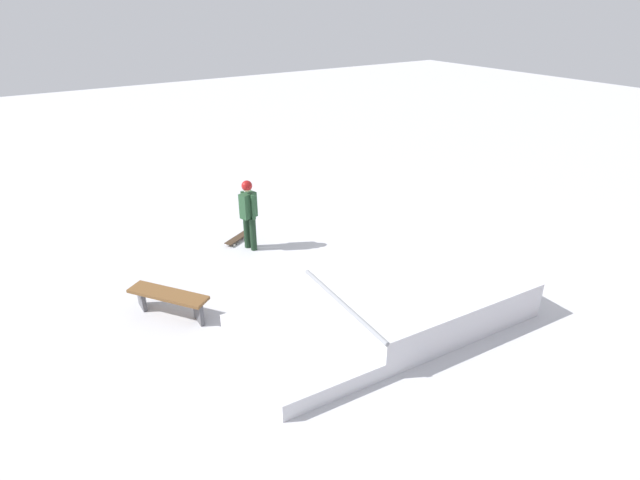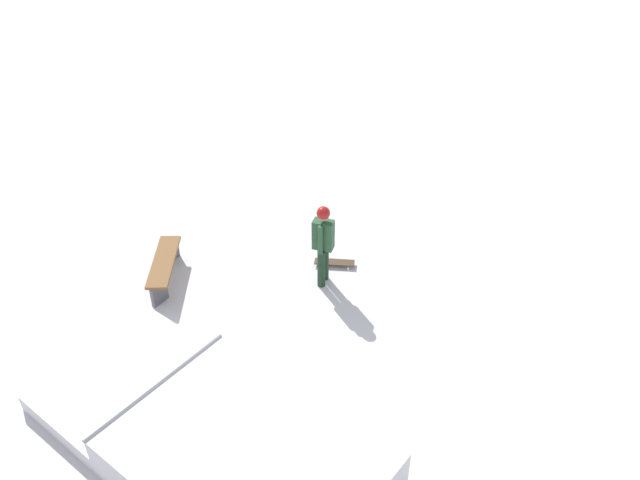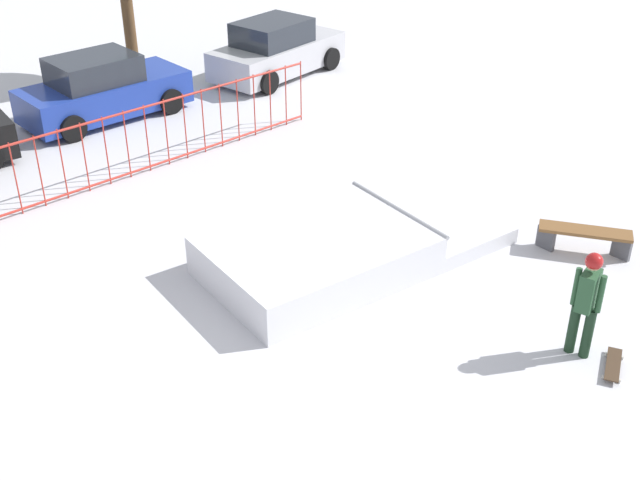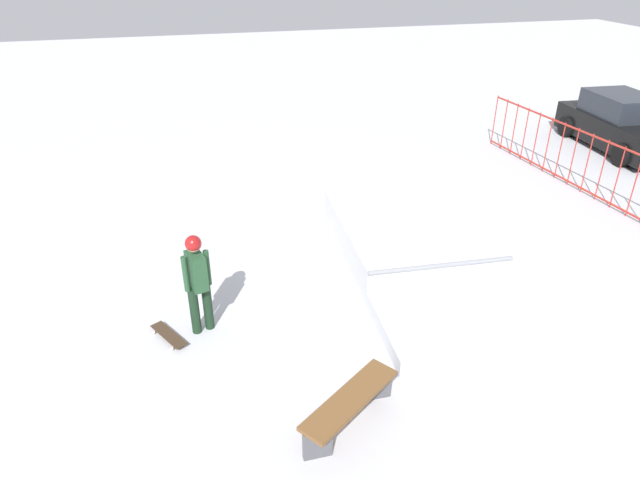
% 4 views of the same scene
% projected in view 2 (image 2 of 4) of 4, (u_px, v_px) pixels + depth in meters
% --- Properties ---
extents(ground_plane, '(60.00, 60.00, 0.00)m').
position_uv_depth(ground_plane, '(323.00, 458.00, 9.57)').
color(ground_plane, silver).
extents(skate_ramp, '(5.56, 2.95, 0.74)m').
position_uv_depth(skate_ramp, '(223.00, 447.00, 9.35)').
color(skate_ramp, silver).
rests_on(skate_ramp, ground).
extents(skater, '(0.43, 0.43, 1.73)m').
position_uv_depth(skater, '(323.00, 240.00, 12.21)').
color(skater, black).
rests_on(skater, ground).
extents(skateboard, '(0.80, 0.56, 0.09)m').
position_uv_depth(skateboard, '(334.00, 262.00, 13.17)').
color(skateboard, '#3F2D1E').
rests_on(skateboard, ground).
extents(park_bench, '(1.25, 1.54, 0.48)m').
position_uv_depth(park_bench, '(164.00, 265.00, 12.64)').
color(park_bench, brown).
rests_on(park_bench, ground).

